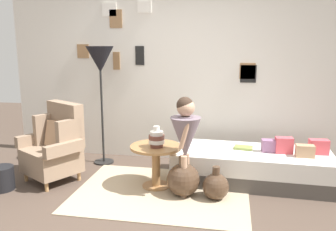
{
  "coord_description": "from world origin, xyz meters",
  "views": [
    {
      "loc": [
        0.9,
        -3.09,
        1.7
      ],
      "look_at": [
        0.15,
        0.95,
        0.85
      ],
      "focal_mm": 37.58,
      "sensor_mm": 36.0,
      "label": 1
    }
  ],
  "objects_px": {
    "demijohn_far": "(216,186)",
    "vase_striped": "(157,139)",
    "armchair": "(56,146)",
    "magazine_basket": "(2,178)",
    "person_child": "(185,134)",
    "floor_lamp": "(100,64)",
    "daybed": "(251,166)",
    "demijohn_near": "(183,179)",
    "book_on_daybed": "(243,148)",
    "side_table": "(156,157)"
  },
  "relations": [
    {
      "from": "demijohn_far",
      "to": "vase_striped",
      "type": "bearing_deg",
      "value": 166.8
    },
    {
      "from": "vase_striped",
      "to": "magazine_basket",
      "type": "xyz_separation_m",
      "value": [
        -1.79,
        -0.36,
        -0.47
      ]
    },
    {
      "from": "floor_lamp",
      "to": "demijohn_far",
      "type": "xyz_separation_m",
      "value": [
        1.65,
        -0.94,
        -1.27
      ]
    },
    {
      "from": "vase_striped",
      "to": "magazine_basket",
      "type": "distance_m",
      "value": 1.88
    },
    {
      "from": "vase_striped",
      "to": "armchair",
      "type": "bearing_deg",
      "value": 177.38
    },
    {
      "from": "vase_striped",
      "to": "demijohn_near",
      "type": "height_order",
      "value": "vase_striped"
    },
    {
      "from": "vase_striped",
      "to": "person_child",
      "type": "distance_m",
      "value": 0.4
    },
    {
      "from": "side_table",
      "to": "magazine_basket",
      "type": "xyz_separation_m",
      "value": [
        -1.77,
        -0.41,
        -0.23
      ]
    },
    {
      "from": "person_child",
      "to": "demijohn_near",
      "type": "xyz_separation_m",
      "value": [
        -0.02,
        0.0,
        -0.53
      ]
    },
    {
      "from": "armchair",
      "to": "magazine_basket",
      "type": "bearing_deg",
      "value": -138.85
    },
    {
      "from": "vase_striped",
      "to": "person_child",
      "type": "relative_size",
      "value": 0.22
    },
    {
      "from": "armchair",
      "to": "person_child",
      "type": "relative_size",
      "value": 0.86
    },
    {
      "from": "side_table",
      "to": "demijohn_far",
      "type": "relative_size",
      "value": 1.61
    },
    {
      "from": "demijohn_far",
      "to": "magazine_basket",
      "type": "distance_m",
      "value": 2.5
    },
    {
      "from": "floor_lamp",
      "to": "person_child",
      "type": "xyz_separation_m",
      "value": [
        1.31,
        -0.91,
        -0.69
      ]
    },
    {
      "from": "side_table",
      "to": "armchair",
      "type": "bearing_deg",
      "value": 179.66
    },
    {
      "from": "armchair",
      "to": "person_child",
      "type": "height_order",
      "value": "person_child"
    },
    {
      "from": "daybed",
      "to": "side_table",
      "type": "height_order",
      "value": "side_table"
    },
    {
      "from": "side_table",
      "to": "demijohn_far",
      "type": "distance_m",
      "value": 0.78
    },
    {
      "from": "book_on_daybed",
      "to": "daybed",
      "type": "bearing_deg",
      "value": -35.32
    },
    {
      "from": "book_on_daybed",
      "to": "side_table",
      "type": "bearing_deg",
      "value": -156.86
    },
    {
      "from": "floor_lamp",
      "to": "demijohn_far",
      "type": "relative_size",
      "value": 4.37
    },
    {
      "from": "side_table",
      "to": "vase_striped",
      "type": "xyz_separation_m",
      "value": [
        0.02,
        -0.05,
        0.24
      ]
    },
    {
      "from": "vase_striped",
      "to": "magazine_basket",
      "type": "relative_size",
      "value": 0.89
    },
    {
      "from": "magazine_basket",
      "to": "side_table",
      "type": "bearing_deg",
      "value": 13.16
    },
    {
      "from": "floor_lamp",
      "to": "demijohn_near",
      "type": "xyz_separation_m",
      "value": [
        1.29,
        -0.91,
        -1.23
      ]
    },
    {
      "from": "book_on_daybed",
      "to": "person_child",
      "type": "bearing_deg",
      "value": -135.94
    },
    {
      "from": "book_on_daybed",
      "to": "magazine_basket",
      "type": "distance_m",
      "value": 2.93
    },
    {
      "from": "armchair",
      "to": "book_on_daybed",
      "type": "relative_size",
      "value": 4.41
    },
    {
      "from": "daybed",
      "to": "side_table",
      "type": "relative_size",
      "value": 3.17
    },
    {
      "from": "floor_lamp",
      "to": "demijohn_far",
      "type": "height_order",
      "value": "floor_lamp"
    },
    {
      "from": "demijohn_near",
      "to": "book_on_daybed",
      "type": "bearing_deg",
      "value": 43.05
    },
    {
      "from": "daybed",
      "to": "magazine_basket",
      "type": "height_order",
      "value": "daybed"
    },
    {
      "from": "vase_striped",
      "to": "floor_lamp",
      "type": "height_order",
      "value": "floor_lamp"
    },
    {
      "from": "daybed",
      "to": "floor_lamp",
      "type": "distance_m",
      "value": 2.42
    },
    {
      "from": "floor_lamp",
      "to": "person_child",
      "type": "distance_m",
      "value": 1.74
    },
    {
      "from": "floor_lamp",
      "to": "magazine_basket",
      "type": "height_order",
      "value": "floor_lamp"
    },
    {
      "from": "person_child",
      "to": "demijohn_far",
      "type": "height_order",
      "value": "person_child"
    },
    {
      "from": "demijohn_near",
      "to": "magazine_basket",
      "type": "distance_m",
      "value": 2.13
    },
    {
      "from": "demijohn_far",
      "to": "floor_lamp",
      "type": "bearing_deg",
      "value": 150.49
    },
    {
      "from": "vase_striped",
      "to": "person_child",
      "type": "bearing_deg",
      "value": -21.32
    },
    {
      "from": "person_child",
      "to": "magazine_basket",
      "type": "relative_size",
      "value": 4.05
    },
    {
      "from": "side_table",
      "to": "vase_striped",
      "type": "relative_size",
      "value": 2.44
    },
    {
      "from": "daybed",
      "to": "demijohn_near",
      "type": "height_order",
      "value": "demijohn_near"
    },
    {
      "from": "vase_striped",
      "to": "demijohn_far",
      "type": "relative_size",
      "value": 0.66
    },
    {
      "from": "daybed",
      "to": "floor_lamp",
      "type": "xyz_separation_m",
      "value": [
        -2.06,
        0.35,
        1.22
      ]
    },
    {
      "from": "magazine_basket",
      "to": "floor_lamp",
      "type": "bearing_deg",
      "value": 53.68
    },
    {
      "from": "vase_striped",
      "to": "floor_lamp",
      "type": "distance_m",
      "value": 1.47
    },
    {
      "from": "armchair",
      "to": "magazine_basket",
      "type": "relative_size",
      "value": 3.46
    },
    {
      "from": "person_child",
      "to": "magazine_basket",
      "type": "xyz_separation_m",
      "value": [
        -2.14,
        -0.22,
        -0.59
      ]
    }
  ]
}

